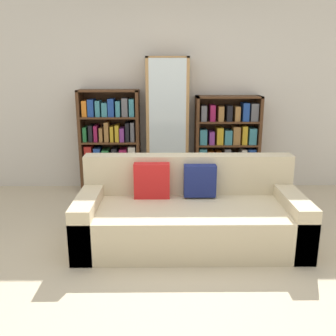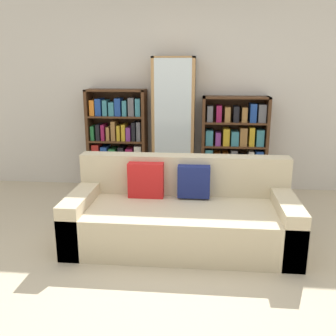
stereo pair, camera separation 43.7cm
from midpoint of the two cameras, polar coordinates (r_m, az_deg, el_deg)
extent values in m
plane|color=beige|center=(3.31, -2.27, -15.69)|extent=(16.00, 16.00, 0.00)
cube|color=beige|center=(5.28, -1.66, 11.44)|extent=(6.14, 0.06, 2.70)
cube|color=beige|center=(3.71, -0.02, -8.61)|extent=(2.16, 0.96, 0.40)
cube|color=beige|center=(3.93, -0.07, -0.94)|extent=(2.16, 0.20, 0.41)
cube|color=beige|center=(3.81, -15.11, -7.55)|extent=(0.20, 0.96, 0.52)
cube|color=beige|center=(3.82, 15.00, -7.44)|extent=(0.20, 0.96, 0.52)
cube|color=red|center=(3.80, -5.78, -2.00)|extent=(0.36, 0.12, 0.36)
cube|color=navy|center=(3.78, 1.59, -1.99)|extent=(0.32, 0.12, 0.32)
cube|color=#4C2D19|center=(5.33, -15.27, 3.90)|extent=(0.04, 0.32, 1.40)
cube|color=#4C2D19|center=(5.19, -6.97, 4.03)|extent=(0.04, 0.32, 1.40)
cube|color=#4C2D19|center=(5.16, -11.58, 11.48)|extent=(0.81, 0.32, 0.02)
cube|color=#4C2D19|center=(5.42, -10.81, -3.18)|extent=(0.81, 0.32, 0.02)
cube|color=#4C2D19|center=(5.40, -10.89, 4.29)|extent=(0.81, 0.01, 1.40)
cube|color=#4C2D19|center=(5.32, -10.99, 0.40)|extent=(0.73, 0.32, 0.02)
cube|color=#4C2D19|center=(5.25, -11.18, 3.97)|extent=(0.73, 0.32, 0.02)
cube|color=#4C2D19|center=(5.19, -11.37, 7.63)|extent=(0.73, 0.32, 0.02)
cube|color=#237038|center=(5.44, -14.26, -1.73)|extent=(0.05, 0.24, 0.27)
cube|color=beige|center=(5.43, -13.46, -2.10)|extent=(0.04, 0.24, 0.19)
cube|color=gold|center=(5.41, -12.71, -2.04)|extent=(0.06, 0.24, 0.21)
cube|color=teal|center=(5.39, -11.99, -1.90)|extent=(0.06, 0.24, 0.23)
cube|color=#1E4293|center=(5.38, -11.27, -1.96)|extent=(0.05, 0.24, 0.22)
cube|color=gold|center=(5.36, -10.53, -1.81)|extent=(0.06, 0.24, 0.25)
cube|color=#1E4293|center=(5.36, -9.81, -1.92)|extent=(0.05, 0.24, 0.23)
cube|color=orange|center=(5.35, -9.03, -2.14)|extent=(0.05, 0.24, 0.19)
cube|color=#1E4293|center=(5.34, -8.29, -2.09)|extent=(0.05, 0.24, 0.20)
cube|color=orange|center=(5.33, -7.51, -2.08)|extent=(0.06, 0.24, 0.20)
cube|color=#AD231E|center=(5.34, -14.20, 1.91)|extent=(0.10, 0.24, 0.27)
cube|color=#1E4293|center=(5.32, -12.94, 1.77)|extent=(0.09, 0.24, 0.24)
cube|color=#237038|center=(5.30, -11.73, 1.64)|extent=(0.09, 0.24, 0.22)
cube|color=black|center=(5.27, -10.43, 1.77)|extent=(0.07, 0.24, 0.24)
cube|color=#8E1947|center=(5.25, -9.17, 1.70)|extent=(0.10, 0.24, 0.23)
cube|color=beige|center=(5.23, -7.85, 1.93)|extent=(0.10, 0.24, 0.27)
cube|color=#237038|center=(5.29, -14.72, 5.06)|extent=(0.05, 0.24, 0.20)
cube|color=black|center=(5.27, -13.90, 5.20)|extent=(0.05, 0.24, 0.22)
cube|color=#8E1947|center=(5.25, -13.18, 5.21)|extent=(0.05, 0.24, 0.22)
cube|color=olive|center=(5.24, -12.42, 5.06)|extent=(0.04, 0.24, 0.19)
cube|color=olive|center=(5.22, -11.63, 5.50)|extent=(0.06, 0.24, 0.26)
cube|color=gold|center=(5.21, -10.84, 5.21)|extent=(0.04, 0.24, 0.21)
cube|color=gold|center=(5.20, -10.09, 5.31)|extent=(0.05, 0.24, 0.22)
cube|color=#7A3384|center=(5.19, -9.35, 5.10)|extent=(0.06, 0.24, 0.18)
cube|color=black|center=(5.17, -8.56, 5.49)|extent=(0.05, 0.24, 0.25)
cube|color=#5B5B60|center=(5.16, -7.81, 5.54)|extent=(0.05, 0.24, 0.26)
cube|color=orange|center=(5.24, -14.83, 8.78)|extent=(0.06, 0.24, 0.21)
cube|color=#1E4293|center=(5.22, -13.93, 8.90)|extent=(0.08, 0.24, 0.23)
cube|color=teal|center=(5.20, -12.94, 8.85)|extent=(0.06, 0.24, 0.21)
cube|color=teal|center=(5.18, -11.95, 8.74)|extent=(0.07, 0.24, 0.18)
cube|color=#1E4293|center=(5.16, -11.02, 9.05)|extent=(0.08, 0.24, 0.24)
cube|color=teal|center=(5.15, -10.00, 8.92)|extent=(0.06, 0.24, 0.21)
cube|color=#5B5B60|center=(5.13, -8.99, 9.15)|extent=(0.08, 0.24, 0.24)
cube|color=teal|center=(5.12, -7.97, 9.12)|extent=(0.07, 0.24, 0.23)
cube|color=#AD7F4C|center=(5.12, -5.49, 6.33)|extent=(0.04, 0.36, 1.82)
cube|color=#AD7F4C|center=(5.10, 0.38, 6.37)|extent=(0.04, 0.36, 1.82)
cube|color=#AD7F4C|center=(5.05, -2.68, 16.51)|extent=(0.56, 0.36, 0.02)
cube|color=#AD7F4C|center=(5.32, -2.44, -3.27)|extent=(0.56, 0.36, 0.02)
cube|color=#AD7F4C|center=(5.28, -2.49, 6.65)|extent=(0.56, 0.01, 1.82)
cube|color=silver|center=(4.93, -2.63, 6.04)|extent=(0.48, 0.01, 1.80)
cube|color=#AD7F4C|center=(5.21, -2.49, 0.56)|extent=(0.48, 0.32, 0.02)
cube|color=#AD7F4C|center=(5.14, -2.53, 4.40)|extent=(0.48, 0.32, 0.02)
cube|color=#AD7F4C|center=(5.08, -2.58, 8.34)|extent=(0.48, 0.32, 0.02)
cube|color=#AD7F4C|center=(5.05, -2.63, 12.34)|extent=(0.48, 0.32, 0.02)
cylinder|color=silver|center=(5.31, -4.04, -2.81)|extent=(0.01, 0.01, 0.07)
cone|color=silver|center=(5.28, -4.06, -2.01)|extent=(0.09, 0.09, 0.09)
cylinder|color=silver|center=(5.31, -2.45, -2.77)|extent=(0.01, 0.01, 0.07)
cone|color=silver|center=(5.29, -2.46, -1.97)|extent=(0.09, 0.09, 0.09)
cylinder|color=silver|center=(5.31, -0.86, -2.74)|extent=(0.01, 0.01, 0.07)
cone|color=silver|center=(5.29, -0.86, -1.94)|extent=(0.09, 0.09, 0.09)
cylinder|color=silver|center=(5.21, -4.31, 1.12)|extent=(0.01, 0.01, 0.08)
cone|color=silver|center=(5.19, -4.33, 2.05)|extent=(0.08, 0.08, 0.10)
cylinder|color=silver|center=(5.20, -3.10, 1.10)|extent=(0.01, 0.01, 0.08)
cone|color=silver|center=(5.18, -3.12, 2.03)|extent=(0.08, 0.08, 0.10)
cylinder|color=silver|center=(5.19, -1.89, 1.08)|extent=(0.01, 0.01, 0.08)
cone|color=silver|center=(5.17, -1.90, 2.02)|extent=(0.08, 0.08, 0.10)
cylinder|color=silver|center=(5.18, -0.67, 1.07)|extent=(0.01, 0.01, 0.08)
cone|color=silver|center=(5.16, -0.68, 2.01)|extent=(0.08, 0.08, 0.10)
cylinder|color=silver|center=(5.14, -4.18, 4.93)|extent=(0.01, 0.01, 0.07)
cone|color=silver|center=(5.12, -4.20, 5.84)|extent=(0.09, 0.09, 0.09)
cylinder|color=silver|center=(5.11, -2.55, 4.91)|extent=(0.01, 0.01, 0.07)
cone|color=silver|center=(5.10, -2.56, 5.82)|extent=(0.09, 0.09, 0.09)
cylinder|color=silver|center=(5.13, -0.89, 4.96)|extent=(0.01, 0.01, 0.07)
cone|color=silver|center=(5.12, -0.90, 5.86)|extent=(0.09, 0.09, 0.09)
cylinder|color=silver|center=(5.08, -4.48, 8.86)|extent=(0.01, 0.01, 0.07)
cone|color=silver|center=(5.07, -4.49, 9.79)|extent=(0.08, 0.08, 0.09)
cylinder|color=silver|center=(5.06, -3.23, 8.86)|extent=(0.01, 0.01, 0.07)
cone|color=silver|center=(5.05, -3.24, 9.79)|extent=(0.08, 0.08, 0.09)
cylinder|color=silver|center=(5.09, -1.96, 8.91)|extent=(0.01, 0.01, 0.07)
cone|color=silver|center=(5.08, -1.96, 9.83)|extent=(0.08, 0.08, 0.09)
cylinder|color=silver|center=(5.07, -0.70, 8.90)|extent=(0.01, 0.01, 0.07)
cone|color=silver|center=(5.06, -0.70, 9.82)|extent=(0.08, 0.08, 0.09)
cylinder|color=silver|center=(5.04, -4.70, 12.82)|extent=(0.01, 0.01, 0.07)
cone|color=silver|center=(5.04, -4.71, 13.67)|extent=(0.06, 0.06, 0.08)
cylinder|color=silver|center=(5.05, -3.67, 12.84)|extent=(0.01, 0.01, 0.07)
cone|color=silver|center=(5.04, -3.68, 13.69)|extent=(0.06, 0.06, 0.08)
cylinder|color=silver|center=(5.06, -2.63, 12.86)|extent=(0.01, 0.01, 0.07)
cone|color=silver|center=(5.06, -2.64, 13.71)|extent=(0.06, 0.06, 0.08)
cylinder|color=silver|center=(5.04, -1.61, 12.87)|extent=(0.01, 0.01, 0.07)
cone|color=silver|center=(5.04, -1.62, 13.71)|extent=(0.06, 0.06, 0.08)
cylinder|color=silver|center=(5.06, -0.58, 12.88)|extent=(0.01, 0.01, 0.07)
cone|color=silver|center=(5.06, -0.59, 13.72)|extent=(0.06, 0.06, 0.08)
cube|color=#4C2D19|center=(5.17, 1.95, 3.62)|extent=(0.04, 0.32, 1.32)
cube|color=#4C2D19|center=(5.28, 11.13, 3.57)|extent=(0.04, 0.32, 1.32)
cube|color=#4C2D19|center=(5.12, 6.80, 10.71)|extent=(0.88, 0.32, 0.02)
cube|color=#4C2D19|center=(5.37, 6.37, -3.16)|extent=(0.88, 0.32, 0.02)
cube|color=#4C2D19|center=(5.36, 6.38, 3.94)|extent=(0.88, 0.01, 1.32)
cube|color=#4C2D19|center=(5.28, 6.48, 0.23)|extent=(0.80, 0.32, 0.02)
cube|color=#4C2D19|center=(5.21, 6.58, 3.61)|extent=(0.80, 0.32, 0.02)
cube|color=#4C2D19|center=(5.15, 6.69, 7.06)|extent=(0.80, 0.32, 0.02)
cube|color=#7A3384|center=(5.30, 2.84, -2.04)|extent=(0.07, 0.24, 0.21)
cube|color=orange|center=(5.31, 4.04, -2.13)|extent=(0.07, 0.24, 0.19)
cube|color=#5B5B60|center=(5.32, 5.20, -2.15)|extent=(0.10, 0.24, 0.18)
cube|color=black|center=(5.33, 6.39, -1.96)|extent=(0.09, 0.24, 0.22)
cube|color=#1E4293|center=(5.35, 7.57, -2.22)|extent=(0.08, 0.24, 0.17)
cube|color=beige|center=(5.36, 8.82, -1.81)|extent=(0.07, 0.24, 0.24)
cube|color=#AD231E|center=(5.37, 9.94, -1.75)|extent=(0.09, 0.24, 0.25)
cube|color=teal|center=(5.20, 2.87, 1.69)|extent=(0.10, 0.24, 0.26)
cube|color=orange|center=(5.22, 4.12, 1.44)|extent=(0.08, 0.24, 0.21)
cube|color=orange|center=(5.23, 5.30, 1.46)|extent=(0.07, 0.24, 0.21)
cube|color=#5B5B60|center=(5.24, 6.55, 1.68)|extent=(0.08, 0.24, 0.26)
cube|color=black|center=(5.26, 7.69, 1.27)|extent=(0.07, 0.24, 0.18)
cube|color=beige|center=(5.27, 8.98, 1.63)|extent=(0.07, 0.24, 0.25)
cube|color=#1E4293|center=(5.29, 10.17, 1.64)|extent=(0.10, 0.24, 0.25)
cube|color=teal|center=(5.14, 2.89, 4.83)|extent=(0.10, 0.24, 0.20)
cube|color=#7A3384|center=(5.16, 4.19, 4.67)|extent=(0.07, 0.24, 0.17)
cube|color=gold|center=(5.16, 5.40, 4.96)|extent=(0.08, 0.24, 0.23)
cube|color=teal|center=(5.18, 6.65, 4.76)|extent=(0.10, 0.24, 0.19)
cube|color=olive|center=(5.19, 7.88, 5.01)|extent=(0.09, 0.24, 0.24)
cube|color=gold|center=(5.20, 9.07, 5.04)|extent=(0.07, 0.24, 0.25)
cube|color=teal|center=(5.23, 10.25, 4.87)|extent=(0.10, 0.24, 0.22)
cube|color=#5B5B60|center=(5.10, 2.94, 8.37)|extent=(0.07, 0.24, 0.21)
cube|color=#8E1947|center=(5.10, 4.26, 8.40)|extent=(0.07, 0.24, 0.22)
cube|color=olive|center=(5.12, 5.52, 8.29)|extent=(0.07, 0.24, 0.20)
cube|color=black|center=(5.13, 6.78, 8.32)|extent=(0.07, 0.24, 0.21)
cube|color=olive|center=(5.14, 7.98, 8.23)|extent=(0.07, 0.24, 0.19)
cube|color=#1E4293|center=(5.16, 9.23, 8.47)|extent=(0.08, 0.24, 0.24)
cube|color=#5B5B60|center=(5.18, 10.48, 8.40)|extent=(0.10, 0.24, 0.23)
cylinder|color=black|center=(4.59, 2.23, -4.58)|extent=(0.09, 0.09, 0.29)
cylinder|color=black|center=(4.53, 2.25, -2.40)|extent=(0.03, 0.03, 0.08)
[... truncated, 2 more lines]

